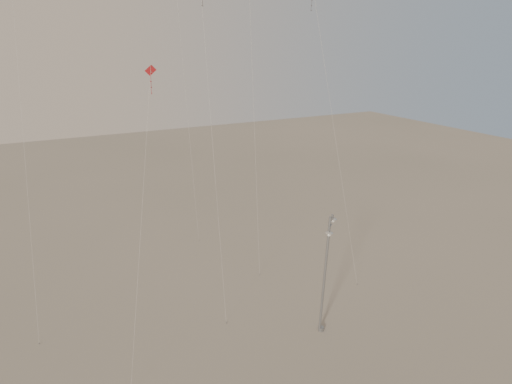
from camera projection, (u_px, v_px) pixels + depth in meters
name	position (u px, v px, depth m)	size (l,w,h in m)	color
ground	(282.00, 341.00, 28.42)	(160.00, 160.00, 0.00)	gray
street_lamp	(326.00, 272.00, 27.83)	(1.34, 1.25, 9.26)	#919599
kite_1	(206.00, 56.00, 27.20)	(1.05, 5.30, 24.64)	#2E2826
kite_3	(146.00, 145.00, 24.45)	(4.56, 6.07, 18.72)	maroon
kite_4	(326.00, 74.00, 32.17)	(2.19, 6.34, 24.12)	#2E2826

